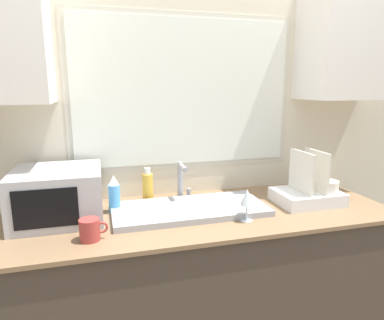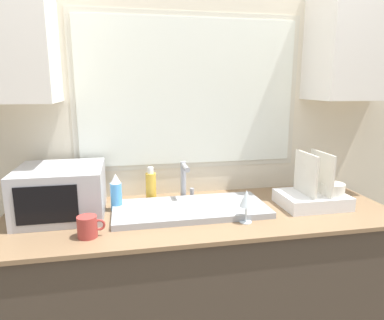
# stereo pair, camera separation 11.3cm
# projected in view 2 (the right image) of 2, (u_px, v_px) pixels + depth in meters

# --- Properties ---
(countertop) EXTENTS (1.96, 0.70, 0.90)m
(countertop) POSITION_uv_depth(u_px,v_px,m) (201.00, 290.00, 1.84)
(countertop) COLOR #42382D
(countertop) RESTS_ON ground_plane
(wall_back) EXTENTS (6.00, 0.38, 2.60)m
(wall_back) POSITION_uv_depth(u_px,v_px,m) (190.00, 111.00, 1.96)
(wall_back) COLOR beige
(wall_back) RESTS_ON ground_plane
(sink_basin) EXTENTS (0.78, 0.35, 0.03)m
(sink_basin) POSITION_uv_depth(u_px,v_px,m) (190.00, 209.00, 1.74)
(sink_basin) COLOR #9EA0A5
(sink_basin) RESTS_ON countertop
(faucet) EXTENTS (0.08, 0.15, 0.22)m
(faucet) POSITION_uv_depth(u_px,v_px,m) (185.00, 178.00, 1.90)
(faucet) COLOR #99999E
(faucet) RESTS_ON countertop
(microwave) EXTENTS (0.40, 0.39, 0.24)m
(microwave) POSITION_uv_depth(u_px,v_px,m) (61.00, 192.00, 1.67)
(microwave) COLOR #B2B2B7
(microwave) RESTS_ON countertop
(dish_rack) EXTENTS (0.34, 0.26, 0.29)m
(dish_rack) POSITION_uv_depth(u_px,v_px,m) (314.00, 195.00, 1.82)
(dish_rack) COLOR white
(dish_rack) RESTS_ON countertop
(spray_bottle) EXTENTS (0.06, 0.06, 0.19)m
(spray_bottle) POSITION_uv_depth(u_px,v_px,m) (116.00, 193.00, 1.75)
(spray_bottle) COLOR #4C99D8
(spray_bottle) RESTS_ON countertop
(soap_bottle) EXTENTS (0.06, 0.06, 0.19)m
(soap_bottle) POSITION_uv_depth(u_px,v_px,m) (151.00, 186.00, 1.91)
(soap_bottle) COLOR gold
(soap_bottle) RESTS_ON countertop
(mug_near_sink) EXTENTS (0.12, 0.08, 0.09)m
(mug_near_sink) POSITION_uv_depth(u_px,v_px,m) (88.00, 227.00, 1.44)
(mug_near_sink) COLOR #A53833
(mug_near_sink) RESTS_ON countertop
(wine_glass) EXTENTS (0.06, 0.06, 0.16)m
(wine_glass) POSITION_uv_depth(u_px,v_px,m) (246.00, 199.00, 1.58)
(wine_glass) COLOR silver
(wine_glass) RESTS_ON countertop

